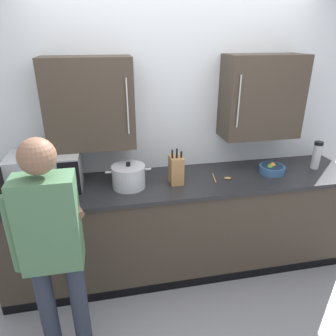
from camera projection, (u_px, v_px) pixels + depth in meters
The scene contains 10 objects.
ground_plane at pixel (205, 328), 2.44m from camera, with size 9.47×9.47×0.00m, color gray.
back_wall_tiled at pixel (176, 117), 2.86m from camera, with size 3.64×0.44×2.72m.
counter_unit at pixel (182, 225), 2.94m from camera, with size 3.21×0.68×0.93m.
microwave_oven at pixel (42, 173), 2.51m from camera, with size 0.62×0.75×0.31m.
knife_block at pixel (176, 170), 2.66m from camera, with size 0.11×0.15×0.32m.
wooden_spoon at pixel (222, 178), 2.77m from camera, with size 0.18×0.18×0.02m.
fruit_bowl at pixel (272, 169), 2.89m from camera, with size 0.24×0.24×0.10m.
stock_pot at pixel (129, 176), 2.60m from camera, with size 0.38×0.28×0.22m.
thermos_flask at pixel (317, 155), 2.95m from camera, with size 0.08×0.08×0.27m.
person_figure at pixel (52, 244), 1.84m from camera, with size 0.44×0.63×1.64m.
Camera 1 is at (-0.63, -1.66, 2.12)m, focal length 33.19 mm.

